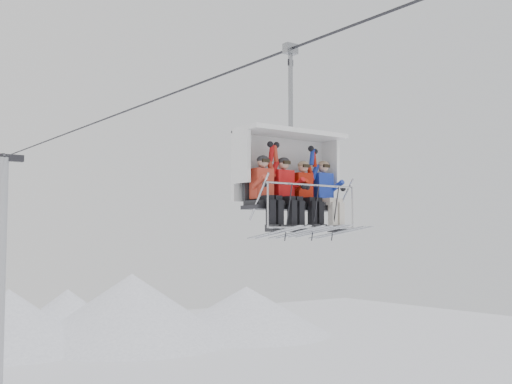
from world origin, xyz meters
TOP-DOWN VIEW (x-y plane):
  - haul_cable at (0.00, 0.00)m, footprint 0.06×50.00m
  - chairlift_carrier at (0.00, -1.14)m, footprint 2.47×1.17m
  - skier_far_left at (-0.81, -1.44)m, footprint 0.42×1.69m
  - skier_center_left at (-0.27, -1.44)m, footprint 0.42×1.69m
  - skier_center_right at (0.26, -1.45)m, footprint 0.40×1.69m
  - skier_far_right at (0.83, -1.44)m, footprint 0.42×1.69m

SIDE VIEW (x-z plane):
  - skier_center_right at x=0.26m, z-range 9.40..11.01m
  - skier_far_left at x=-0.81m, z-range 9.39..11.06m
  - skier_center_left at x=-0.27m, z-range 9.39..11.06m
  - skier_far_right at x=0.83m, z-range 9.39..11.06m
  - chairlift_carrier at x=0.00m, z-range 8.70..12.68m
  - haul_cable at x=0.00m, z-range 13.27..13.33m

